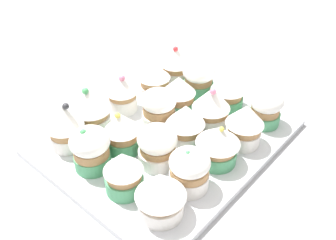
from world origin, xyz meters
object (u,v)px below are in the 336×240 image
Objects in this scene: cupcake_8 at (122,93)px; cupcake_15 at (245,124)px; cupcake_2 at (124,172)px; cupcake_7 at (189,170)px; cupcake_17 at (199,77)px; cupcake_13 at (179,94)px; baking_tray at (168,137)px; cupcake_12 at (154,79)px; cupcake_14 at (211,107)px; cupcake_6 at (157,146)px; cupcake_19 at (266,107)px; cupcake_0 at (65,125)px; cupcake_18 at (228,89)px; cupcake_16 at (176,65)px; cupcake_1 at (91,148)px; cupcake_5 at (122,132)px; cupcake_10 at (185,123)px; cupcake_11 at (218,144)px; cupcake_9 at (159,108)px; cupcake_3 at (161,193)px; cupcake_4 at (91,108)px.

cupcake_15 is (21.79, 6.36, 0.25)cm from cupcake_8.
cupcake_2 is 9.19cm from cupcake_7.
cupcake_13 is at bearing -82.92° from cupcake_17.
baking_tray is 5.26× the size of cupcake_8.
cupcake_13 reaches higher than cupcake_12.
cupcake_13 is (-3.20, 6.58, 4.16)cm from baking_tray.
cupcake_15 is 1.07× the size of cupcake_17.
cupcake_15 is (13.93, -0.17, 0.37)cm from cupcake_13.
baking_tray is 4.82× the size of cupcake_14.
cupcake_19 is at bearing 69.81° from cupcake_6.
cupcake_18 is (13.22, 26.39, -0.36)cm from cupcake_0.
cupcake_16 is (-7.05, 7.47, 0.30)cm from cupcake_13.
cupcake_1 is 15.06cm from cupcake_7.
cupcake_5 is (0.67, 5.74, -0.01)cm from cupcake_1.
cupcake_7 is at bearing -18.33° from cupcake_8.
cupcake_12 reaches higher than cupcake_19.
cupcake_18 is at bearing -179.15° from cupcake_19.
cupcake_6 is at bearing 46.34° from cupcake_1.
cupcake_15 is at bearing 38.26° from cupcake_10.
baking_tray is 12.85cm from cupcake_7.
cupcake_11 is at bearing 32.52° from cupcake_0.
cupcake_10 is 9.48cm from cupcake_15.
cupcake_1 is 1.02× the size of cupcake_9.
cupcake_16 is at bearing 152.56° from cupcake_14.
cupcake_9 is at bearing 149.07° from cupcake_7.
cupcake_2 reaches higher than cupcake_19.
cupcake_6 is at bearing 92.55° from cupcake_2.
cupcake_7 is (-0.21, 6.22, -0.63)cm from cupcake_3.
cupcake_14 is at bearing 64.87° from cupcake_5.
cupcake_5 reaches higher than cupcake_13.
cupcake_0 reaches higher than cupcake_17.
cupcake_9 is 18.48cm from cupcake_19.
cupcake_11 is (20.30, 12.94, -0.71)cm from cupcake_0.
baking_tray is 17.95cm from cupcake_16.
cupcake_18 is at bearing 91.52° from cupcake_2.
cupcake_2 is at bearing -115.30° from cupcake_11.
cupcake_7 is 0.91× the size of cupcake_8.
cupcake_7 is (10.09, -6.95, 3.86)cm from baking_tray.
cupcake_14 reaches higher than cupcake_8.
cupcake_4 reaches higher than cupcake_13.
cupcake_12 is (-20.19, 14.49, 0.19)cm from cupcake_7.
cupcake_18 is at bearing 105.45° from cupcake_3.
cupcake_11 is at bearing 91.16° from cupcake_3.
cupcake_13 is at bearing 134.47° from cupcake_7.
cupcake_17 is (6.03, 6.13, 0.14)cm from cupcake_12.
baking_tray is 17.24cm from cupcake_0.
cupcake_5 is 1.11× the size of cupcake_7.
cupcake_5 is 1.01× the size of cupcake_18.
cupcake_8 is at bearing 119.28° from cupcake_1.
cupcake_16 is (-14.15, 7.35, -0.12)cm from cupcake_14.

